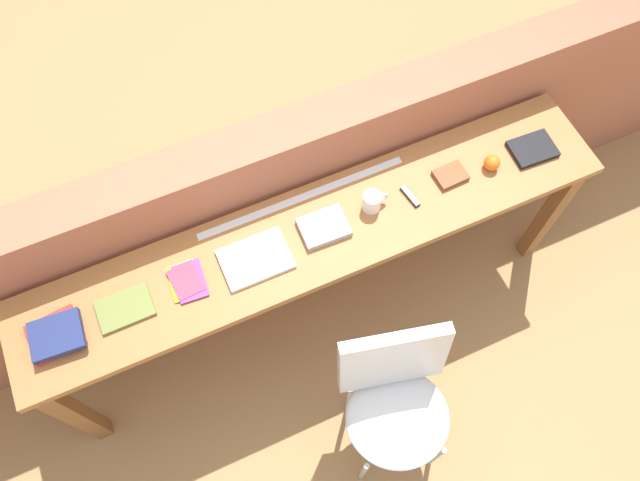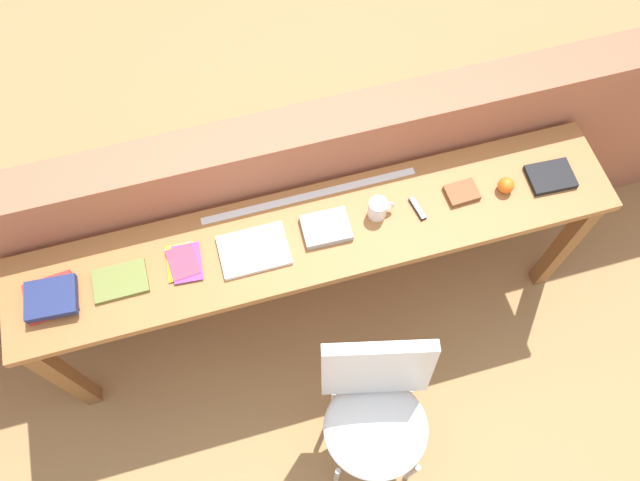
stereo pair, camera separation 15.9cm
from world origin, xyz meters
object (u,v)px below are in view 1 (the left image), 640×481
at_px(book_open_centre, 256,259).
at_px(sports_ball_small, 492,163).
at_px(chair_white_moulded, 396,398).
at_px(mug, 373,201).
at_px(multitool_folded, 410,196).
at_px(book_stack_leftmost, 56,335).
at_px(book_repair_rightmost, 533,149).
at_px(leather_journal_brown, 450,175).
at_px(pamphlet_pile_colourful, 187,280).
at_px(magazine_cycling, 125,308).

xyz_separation_m(book_open_centre, sports_ball_small, (1.07, -0.00, 0.02)).
relative_size(chair_white_moulded, mug, 8.10).
relative_size(mug, multitool_folded, 1.00).
relative_size(chair_white_moulded, book_stack_leftmost, 4.19).
bearing_deg(multitool_folded, book_repair_rightmost, -0.81).
xyz_separation_m(book_open_centre, leather_journal_brown, (0.89, 0.02, 0.00)).
relative_size(pamphlet_pile_colourful, multitool_folded, 1.63).
xyz_separation_m(chair_white_moulded, book_stack_leftmost, (-1.11, 0.66, 0.38)).
bearing_deg(book_open_centre, sports_ball_small, -0.16).
xyz_separation_m(magazine_cycling, sports_ball_small, (1.60, -0.01, 0.03)).
bearing_deg(sports_ball_small, leather_journal_brown, 171.40).
xyz_separation_m(chair_white_moulded, magazine_cycling, (-0.86, 0.67, 0.36)).
xyz_separation_m(book_stack_leftmost, book_repair_rightmost, (2.06, -0.00, -0.02)).
relative_size(pamphlet_pile_colourful, book_open_centre, 0.66).
height_order(mug, sports_ball_small, mug).
relative_size(book_stack_leftmost, sports_ball_small, 3.14).
bearing_deg(magazine_cycling, book_repair_rightmost, -0.70).
xyz_separation_m(magazine_cycling, multitool_folded, (1.22, -0.00, -0.00)).
bearing_deg(chair_white_moulded, book_open_centre, 116.53).
bearing_deg(leather_journal_brown, pamphlet_pile_colourful, 177.64).
height_order(chair_white_moulded, sports_ball_small, sports_ball_small).
xyz_separation_m(book_stack_leftmost, mug, (1.31, 0.03, 0.02)).
height_order(book_open_centre, multitool_folded, book_open_centre).
relative_size(book_open_centre, multitool_folded, 2.46).
relative_size(magazine_cycling, multitool_folded, 1.89).
relative_size(magazine_cycling, mug, 1.89).
relative_size(magazine_cycling, pamphlet_pile_colourful, 1.16).
xyz_separation_m(book_open_centre, multitool_folded, (0.69, 0.01, -0.00)).
xyz_separation_m(book_stack_leftmost, multitool_folded, (1.47, 0.00, -0.02)).
xyz_separation_m(multitool_folded, book_repair_rightmost, (0.59, -0.01, 0.00)).
distance_m(multitool_folded, book_repair_rightmost, 0.59).
xyz_separation_m(mug, multitool_folded, (0.17, -0.02, -0.04)).
bearing_deg(leather_journal_brown, book_stack_leftmost, 178.40).
xyz_separation_m(chair_white_moulded, leather_journal_brown, (0.56, 0.68, 0.37)).
height_order(magazine_cycling, pamphlet_pile_colourful, magazine_cycling).
xyz_separation_m(pamphlet_pile_colourful, book_repair_rightmost, (1.55, -0.03, 0.00)).
height_order(pamphlet_pile_colourful, book_repair_rightmost, book_repair_rightmost).
height_order(magazine_cycling, leather_journal_brown, leather_journal_brown).
distance_m(book_stack_leftmost, multitool_folded, 1.47).
relative_size(book_stack_leftmost, pamphlet_pile_colourful, 1.18).
distance_m(chair_white_moulded, magazine_cycling, 1.14).
bearing_deg(chair_white_moulded, pamphlet_pile_colourful, 131.54).
bearing_deg(book_stack_leftmost, mug, 1.18).
height_order(chair_white_moulded, book_stack_leftmost, book_stack_leftmost).
bearing_deg(book_repair_rightmost, magazine_cycling, -177.55).
distance_m(leather_journal_brown, book_repair_rightmost, 0.39).
height_order(chair_white_moulded, magazine_cycling, magazine_cycling).
xyz_separation_m(pamphlet_pile_colourful, mug, (0.80, 0.00, 0.04)).
height_order(chair_white_moulded, multitool_folded, multitool_folded).
distance_m(mug, sports_ball_small, 0.54).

